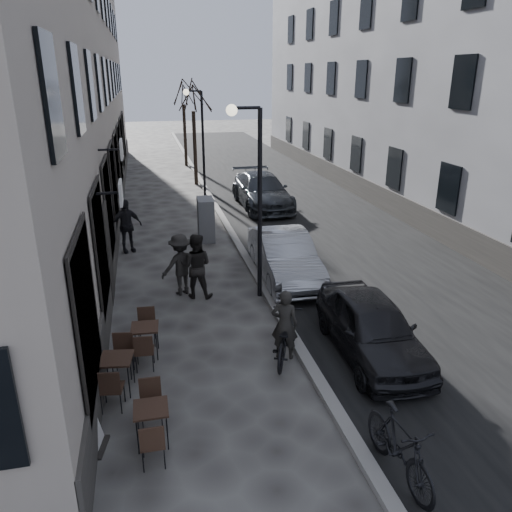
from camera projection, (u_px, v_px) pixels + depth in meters
name	position (u px, v px, depth m)	size (l,w,h in m)	color
ground	(341.00, 443.00, 8.31)	(120.00, 120.00, 0.00)	#393734
road	(291.00, 202.00, 23.74)	(7.30, 60.00, 0.00)	black
kerb	(215.00, 205.00, 22.97)	(0.25, 60.00, 0.12)	gray
building_left	(49.00, 12.00, 19.41)	(4.00, 35.00, 16.00)	#9F9386
building_right	(412.00, 21.00, 22.60)	(4.00, 35.00, 16.00)	slate
streetlamp_near	(253.00, 183.00, 12.67)	(0.90, 0.28, 5.09)	black
streetlamp_far	(199.00, 132.00, 23.65)	(0.90, 0.28, 5.09)	black
tree_near	(193.00, 96.00, 25.90)	(2.40, 2.40, 5.70)	black
tree_far	(183.00, 92.00, 31.39)	(2.40, 2.40, 5.70)	black
bistro_set_a	(152.00, 421.00, 8.19)	(0.56, 1.37, 0.81)	#311F16
bistro_set_b	(117.00, 371.00, 9.51)	(0.68, 1.52, 0.87)	#311F16
bistro_set_c	(146.00, 338.00, 10.73)	(0.61, 1.43, 0.84)	#311F16
sign_board	(91.00, 429.00, 8.04)	(0.43, 0.60, 0.96)	black
utility_cabinet	(206.00, 219.00, 18.15)	(0.57, 1.03, 1.55)	slate
bicycle	(284.00, 337.00, 10.66)	(0.64, 1.83, 0.96)	black
cyclist_rider	(285.00, 324.00, 10.55)	(0.57, 0.38, 1.57)	black
pedestrian_near	(196.00, 266.00, 13.44)	(0.87, 0.68, 1.80)	black
pedestrian_mid	(181.00, 265.00, 13.64)	(1.11, 0.64, 1.72)	#262421
pedestrian_far	(126.00, 226.00, 16.88)	(1.08, 0.45, 1.84)	black
car_near	(372.00, 327.00, 10.71)	(1.56, 3.88, 1.32)	black
car_mid	(284.00, 256.00, 14.73)	(1.48, 4.24, 1.40)	#9A9EA3
car_far	(262.00, 191.00, 22.67)	(2.08, 5.12, 1.49)	#33373C
moped	(400.00, 446.00, 7.44)	(0.52, 1.83, 1.10)	black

